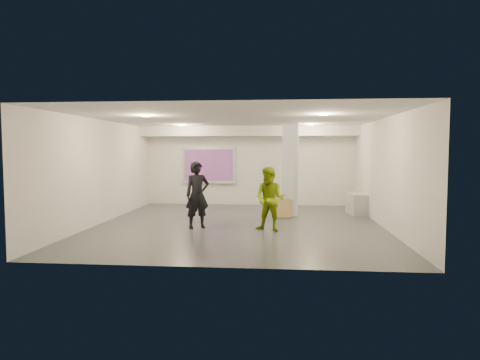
# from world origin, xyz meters

# --- Properties ---
(floor) EXTENTS (8.00, 9.00, 0.01)m
(floor) POSITION_xyz_m (0.00, 0.00, 0.00)
(floor) COLOR #3A3D43
(floor) RESTS_ON ground
(ceiling) EXTENTS (8.00, 9.00, 0.01)m
(ceiling) POSITION_xyz_m (0.00, 0.00, 3.00)
(ceiling) COLOR silver
(ceiling) RESTS_ON floor
(wall_back) EXTENTS (8.00, 0.01, 3.00)m
(wall_back) POSITION_xyz_m (0.00, 4.50, 1.50)
(wall_back) COLOR silver
(wall_back) RESTS_ON floor
(wall_front) EXTENTS (8.00, 0.01, 3.00)m
(wall_front) POSITION_xyz_m (0.00, -4.50, 1.50)
(wall_front) COLOR silver
(wall_front) RESTS_ON floor
(wall_left) EXTENTS (0.01, 9.00, 3.00)m
(wall_left) POSITION_xyz_m (-4.00, 0.00, 1.50)
(wall_left) COLOR silver
(wall_left) RESTS_ON floor
(wall_right) EXTENTS (0.01, 9.00, 3.00)m
(wall_right) POSITION_xyz_m (4.00, 0.00, 1.50)
(wall_right) COLOR silver
(wall_right) RESTS_ON floor
(soffit_band) EXTENTS (8.00, 1.10, 0.36)m
(soffit_band) POSITION_xyz_m (0.00, 3.95, 2.82)
(soffit_band) COLOR silver
(soffit_band) RESTS_ON ceiling
(downlight_nw) EXTENTS (0.22, 0.22, 0.02)m
(downlight_nw) POSITION_xyz_m (-2.20, 2.50, 2.98)
(downlight_nw) COLOR #FBF48E
(downlight_nw) RESTS_ON ceiling
(downlight_ne) EXTENTS (0.22, 0.22, 0.02)m
(downlight_ne) POSITION_xyz_m (2.20, 2.50, 2.98)
(downlight_ne) COLOR #FBF48E
(downlight_ne) RESTS_ON ceiling
(downlight_sw) EXTENTS (0.22, 0.22, 0.02)m
(downlight_sw) POSITION_xyz_m (-2.20, -1.50, 2.98)
(downlight_sw) COLOR #FBF48E
(downlight_sw) RESTS_ON ceiling
(downlight_se) EXTENTS (0.22, 0.22, 0.02)m
(downlight_se) POSITION_xyz_m (2.20, -1.50, 2.98)
(downlight_se) COLOR #FBF48E
(downlight_se) RESTS_ON ceiling
(column) EXTENTS (0.52, 0.52, 3.00)m
(column) POSITION_xyz_m (1.50, 1.80, 1.50)
(column) COLOR silver
(column) RESTS_ON floor
(projection_screen) EXTENTS (2.10, 0.13, 1.42)m
(projection_screen) POSITION_xyz_m (-1.60, 4.45, 1.53)
(projection_screen) COLOR silver
(projection_screen) RESTS_ON wall_back
(credenza) EXTENTS (0.59, 1.21, 0.69)m
(credenza) POSITION_xyz_m (3.72, 2.36, 0.34)
(credenza) COLOR #A0A3A6
(credenza) RESTS_ON floor
(papers_stack) EXTENTS (0.27, 0.32, 0.02)m
(papers_stack) POSITION_xyz_m (3.69, 2.15, 0.70)
(papers_stack) COLOR white
(papers_stack) RESTS_ON credenza
(cardboard_back) EXTENTS (0.53, 0.28, 0.56)m
(cardboard_back) POSITION_xyz_m (1.30, 1.45, 0.28)
(cardboard_back) COLOR #9E814D
(cardboard_back) RESTS_ON floor
(cardboard_front) EXTENTS (0.58, 0.28, 0.60)m
(cardboard_front) POSITION_xyz_m (1.23, 1.37, 0.30)
(cardboard_front) COLOR #9E814D
(cardboard_front) RESTS_ON floor
(woman) EXTENTS (0.79, 0.69, 1.82)m
(woman) POSITION_xyz_m (-1.07, -0.67, 0.91)
(woman) COLOR black
(woman) RESTS_ON floor
(man) EXTENTS (0.99, 0.88, 1.69)m
(man) POSITION_xyz_m (0.91, -0.91, 0.84)
(man) COLOR #7F9B0F
(man) RESTS_ON floor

